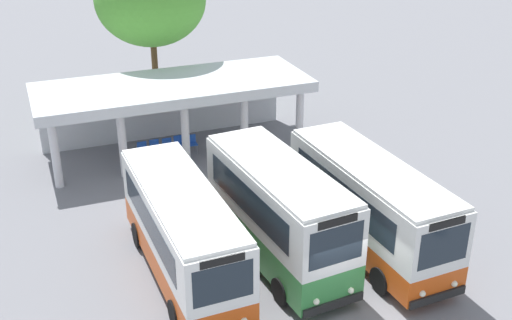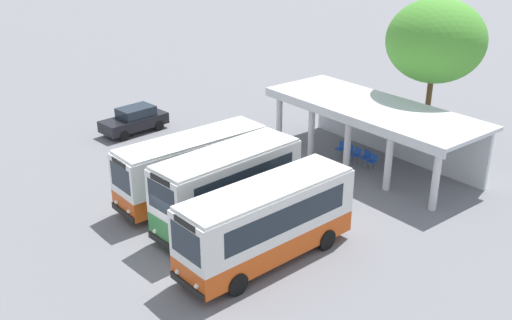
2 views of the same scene
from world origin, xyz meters
The scene contains 12 objects.
ground_plane centered at (0.00, 0.00, 0.00)m, with size 180.00×180.00×0.00m, color slate.
city_bus_nearest_orange centered at (-4.01, 3.40, 1.77)m, with size 2.36×7.84×3.20m.
city_bus_second_in_row centered at (-0.79, 3.11, 1.96)m, with size 2.79×7.19×3.58m.
city_bus_middle_cream centered at (2.43, 2.68, 1.83)m, with size 2.54×7.93×3.31m.
parked_car_flank centered at (-14.27, 5.55, 0.83)m, with size 2.23×4.39×1.62m.
terminal_canopy centered at (-1.62, 13.86, 2.54)m, with size 12.44×4.72×3.40m.
waiting_chair_end_by_column centered at (-3.32, 12.93, 0.52)m, with size 0.44×0.44×0.86m.
waiting_chair_second_from_end centered at (-2.73, 12.97, 0.52)m, with size 0.44×0.44×0.86m.
waiting_chair_middle_seat centered at (-2.14, 12.92, 0.52)m, with size 0.44×0.44×0.86m.
waiting_chair_fourth_seat centered at (-1.56, 13.05, 0.52)m, with size 0.44×0.44×0.86m.
waiting_chair_fifth_seat centered at (-0.97, 12.91, 0.52)m, with size 0.44×0.44×0.86m.
roadside_tree_behind_canopy centered at (-1.37, 18.02, 6.30)m, with size 5.55×5.55×8.67m.
Camera 2 is at (17.94, -10.20, 13.00)m, focal length 40.97 mm.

